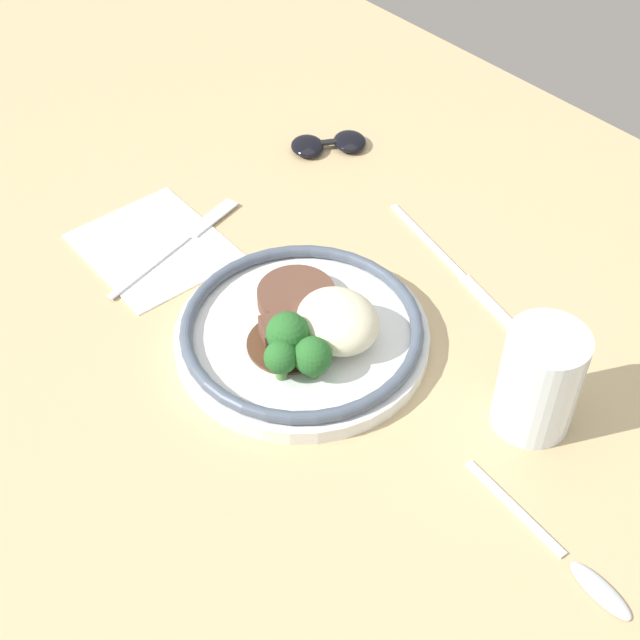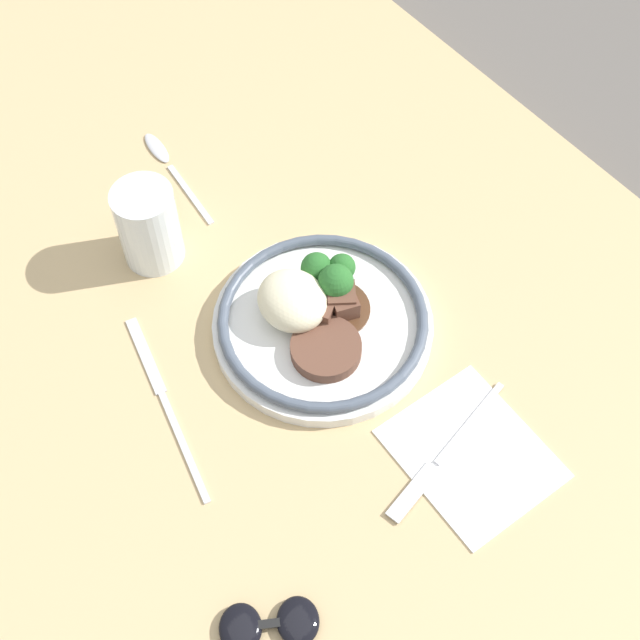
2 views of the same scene
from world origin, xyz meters
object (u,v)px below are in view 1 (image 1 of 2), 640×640
at_px(knife, 459,273).
at_px(sunglasses, 329,144).
at_px(spoon, 578,569).
at_px(juice_glass, 538,384).
at_px(fork, 187,237).
at_px(plate, 305,331).

distance_m(knife, sunglasses, 0.26).
xyz_separation_m(spoon, sunglasses, (-0.53, 0.22, 0.01)).
height_order(juice_glass, sunglasses, juice_glass).
height_order(fork, sunglasses, sunglasses).
height_order(knife, spoon, spoon).
distance_m(juice_glass, fork, 0.40).
relative_size(knife, spoon, 1.34).
relative_size(fork, sunglasses, 1.87).
distance_m(juice_glass, spoon, 0.15).
xyz_separation_m(plate, fork, (-0.20, 0.00, -0.02)).
xyz_separation_m(fork, sunglasses, (-0.03, 0.22, 0.00)).
bearing_deg(fork, sunglasses, -6.18).
xyz_separation_m(juice_glass, sunglasses, (-0.42, 0.14, -0.04)).
relative_size(juice_glass, fork, 0.54).
bearing_deg(juice_glass, sunglasses, 161.86).
xyz_separation_m(juice_glass, knife, (-0.17, 0.09, -0.05)).
bearing_deg(spoon, fork, -175.12).
xyz_separation_m(fork, knife, (0.22, 0.18, -0.00)).
height_order(plate, spoon, plate).
bearing_deg(sunglasses, plate, -14.99).
height_order(plate, fork, plate).
xyz_separation_m(plate, juice_glass, (0.19, 0.09, 0.03)).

